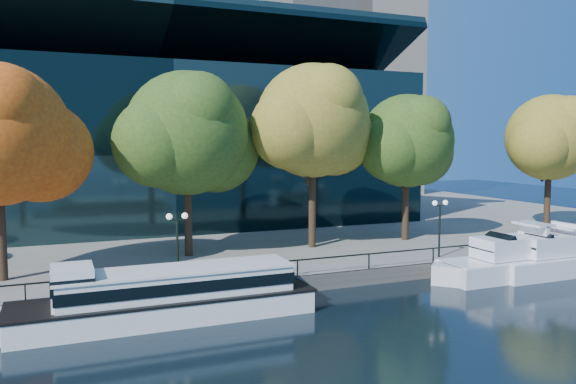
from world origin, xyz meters
name	(u,v)px	position (x,y,z in m)	size (l,w,h in m)	color
ground	(321,306)	(0.00, 0.00, 0.00)	(160.00, 160.00, 0.00)	black
promenade	(183,217)	(0.00, 36.38, 0.50)	(90.00, 67.08, 1.00)	slate
railing	(297,260)	(0.00, 3.25, 1.94)	(88.20, 0.08, 0.99)	black
convention_building	(153,148)	(-4.00, 31.79, 8.51)	(50.00, 24.57, 21.43)	black
tour_boat	(159,295)	(-8.70, 0.89, 1.34)	(16.67, 3.72, 3.16)	white
cruiser_near	(511,261)	(14.76, 1.10, 1.12)	(12.44, 3.20, 3.60)	white
cruiser_far	(547,259)	(17.47, 0.59, 1.12)	(10.82, 3.00, 3.53)	white
tree_1	(0,138)	(-16.27, 8.80, 9.35)	(10.32, 8.46, 12.66)	black
tree_2	(190,136)	(-4.60, 11.72, 9.51)	(10.88, 8.92, 13.05)	black
tree_3	(315,123)	(4.95, 11.33, 10.50)	(10.78, 8.84, 14.01)	black
tree_4	(409,143)	(13.44, 11.34, 9.01)	(9.52, 7.81, 11.98)	black
tree_5	(552,140)	(28.72, 10.93, 9.31)	(9.81, 8.04, 12.41)	black
lamp_1	(177,231)	(-7.01, 4.50, 3.98)	(1.26, 0.36, 4.03)	black
lamp_2	(440,215)	(11.43, 4.50, 3.98)	(1.26, 0.36, 4.03)	black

